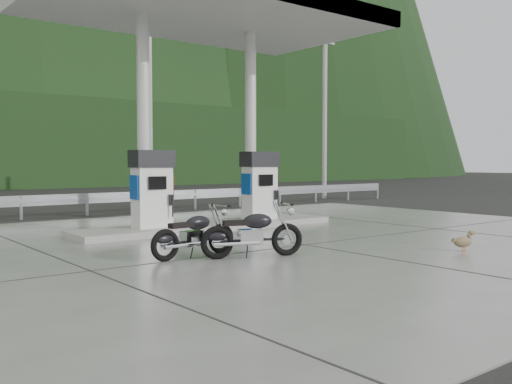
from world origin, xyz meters
TOP-DOWN VIEW (x-y plane):
  - ground at (0.00, 0.00)m, footprint 160.00×160.00m
  - forecourt_apron at (0.00, 0.00)m, footprint 18.00×14.00m
  - pump_island at (0.00, 2.50)m, footprint 7.00×1.40m
  - gas_pump_left at (-1.60, 2.50)m, footprint 0.95×0.55m
  - gas_pump_right at (1.60, 2.50)m, footprint 0.95×0.55m
  - canopy_column_left at (-1.60, 2.90)m, footprint 0.30×0.30m
  - canopy_column_right at (1.60, 2.90)m, footprint 0.30×0.30m
  - canopy_roof at (0.00, 2.50)m, footprint 8.50×5.00m
  - guardrail at (0.00, 8.00)m, footprint 26.00×0.16m
  - road at (0.00, 11.50)m, footprint 60.00×7.00m
  - utility_pole_b at (2.00, 9.50)m, footprint 0.22×0.22m
  - utility_pole_c at (11.00, 9.50)m, footprint 0.22×0.22m
  - motorcycle_left at (-2.56, -0.88)m, footprint 1.70×0.66m
  - motorcycle_right at (-1.75, -1.52)m, footprint 1.83×1.12m
  - duck at (1.77, -3.43)m, footprint 0.48×0.28m

SIDE VIEW (x-z plane):
  - ground at x=0.00m, z-range 0.00..0.00m
  - road at x=0.00m, z-range 0.00..0.01m
  - forecourt_apron at x=0.00m, z-range 0.00..0.02m
  - pump_island at x=0.00m, z-range 0.02..0.17m
  - duck at x=1.77m, z-range 0.02..0.35m
  - motorcycle_left at x=-2.56m, z-range 0.02..0.81m
  - motorcycle_right at x=-1.75m, z-range 0.02..0.85m
  - guardrail at x=0.00m, z-range 0.00..1.42m
  - gas_pump_left at x=-1.60m, z-range 0.17..1.97m
  - gas_pump_right at x=1.60m, z-range 0.17..1.97m
  - canopy_column_left at x=-1.60m, z-range 0.17..5.17m
  - canopy_column_right at x=1.60m, z-range 0.17..5.17m
  - utility_pole_b at x=2.00m, z-range 0.00..8.00m
  - utility_pole_c at x=11.00m, z-range 0.00..8.00m
  - canopy_roof at x=0.00m, z-range 5.17..5.57m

